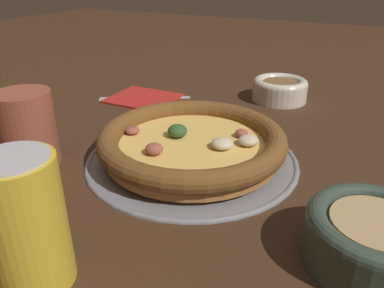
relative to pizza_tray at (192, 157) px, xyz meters
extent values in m
plane|color=#3D2616|center=(0.00, 0.00, 0.00)|extent=(3.00, 3.00, 0.00)
cylinder|color=gray|center=(0.00, 0.00, 0.00)|extent=(0.30, 0.30, 0.00)
torus|color=gray|center=(0.00, 0.00, 0.00)|extent=(0.30, 0.30, 0.01)
cylinder|color=#A86B33|center=(0.00, 0.00, 0.01)|extent=(0.25, 0.25, 0.01)
torus|color=brown|center=(0.00, 0.00, 0.03)|extent=(0.27, 0.27, 0.03)
cylinder|color=#B7381E|center=(0.00, 0.00, 0.02)|extent=(0.22, 0.22, 0.00)
cylinder|color=#E5B75B|center=(0.00, 0.00, 0.02)|extent=(0.21, 0.21, 0.00)
ellipsoid|color=#994C3D|center=(0.05, -0.06, 0.03)|extent=(0.02, 0.02, 0.01)
ellipsoid|color=#994C3D|center=(-0.06, 0.03, 0.03)|extent=(0.03, 0.03, 0.01)
ellipsoid|color=#994C3D|center=(-0.01, 0.09, 0.03)|extent=(0.03, 0.03, 0.01)
ellipsoid|color=beige|center=(0.00, -0.05, 0.03)|extent=(0.04, 0.04, 0.01)
ellipsoid|color=#2D5628|center=(0.01, 0.03, 0.03)|extent=(0.03, 0.03, 0.02)
ellipsoid|color=beige|center=(0.03, -0.07, 0.03)|extent=(0.03, 0.03, 0.01)
cylinder|color=#334238|center=(-0.11, -0.24, 0.02)|extent=(0.13, 0.13, 0.04)
torus|color=#334238|center=(-0.11, -0.24, 0.04)|extent=(0.13, 0.13, 0.02)
cylinder|color=tan|center=(-0.11, -0.24, 0.04)|extent=(0.08, 0.08, 0.00)
cylinder|color=beige|center=(0.31, -0.05, 0.01)|extent=(0.11, 0.11, 0.04)
torus|color=beige|center=(0.31, -0.05, 0.03)|extent=(0.11, 0.11, 0.02)
cylinder|color=brown|center=(0.31, -0.05, 0.03)|extent=(0.07, 0.07, 0.00)
cylinder|color=brown|center=(-0.11, 0.20, 0.05)|extent=(0.08, 0.08, 0.10)
cube|color=#B2231E|center=(0.19, 0.21, 0.00)|extent=(0.12, 0.14, 0.01)
cube|color=#B7B7BC|center=(0.21, 0.19, 0.00)|extent=(0.08, 0.13, 0.00)
cube|color=#B7B7BC|center=(0.16, 0.27, 0.00)|extent=(0.04, 0.05, 0.00)
cylinder|color=gold|center=(-0.27, 0.02, 0.06)|extent=(0.07, 0.07, 0.12)
cylinder|color=#BCBCC1|center=(-0.27, 0.02, 0.12)|extent=(0.06, 0.06, 0.00)
camera|label=1|loc=(-0.43, -0.21, 0.25)|focal=35.00mm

